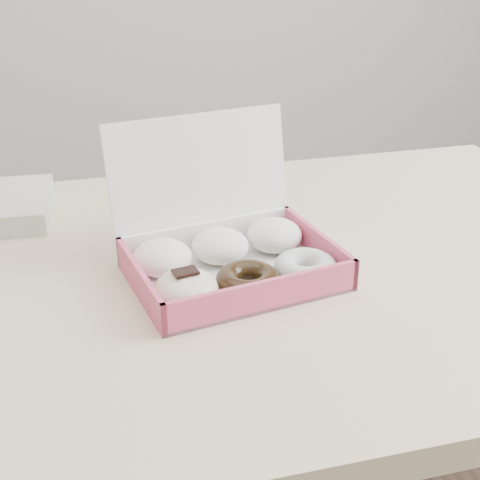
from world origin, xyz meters
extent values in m
cube|color=#D3BF8B|center=(0.00, 0.00, 0.73)|extent=(1.20, 0.80, 0.04)
cylinder|color=#D3BF8B|center=(0.55, 0.35, 0.35)|extent=(0.05, 0.05, 0.71)
cube|color=white|center=(-0.05, -0.04, 0.75)|extent=(0.30, 0.24, 0.01)
cube|color=#D54C6C|center=(-0.03, -0.13, 0.77)|extent=(0.27, 0.05, 0.05)
cube|color=white|center=(-0.06, 0.05, 0.77)|extent=(0.27, 0.05, 0.05)
cube|color=#D54C6C|center=(-0.18, -0.06, 0.77)|extent=(0.04, 0.20, 0.05)
cube|color=#D54C6C|center=(0.08, -0.02, 0.77)|extent=(0.04, 0.20, 0.05)
cube|color=white|center=(-0.07, 0.07, 0.85)|extent=(0.27, 0.09, 0.19)
ellipsoid|color=white|center=(-0.14, -0.01, 0.78)|extent=(0.09, 0.09, 0.05)
ellipsoid|color=white|center=(-0.05, 0.01, 0.78)|extent=(0.09, 0.09, 0.05)
ellipsoid|color=white|center=(0.03, 0.02, 0.78)|extent=(0.09, 0.09, 0.05)
ellipsoid|color=beige|center=(-0.12, -0.10, 0.78)|extent=(0.09, 0.09, 0.05)
cube|color=black|center=(-0.12, -0.10, 0.80)|extent=(0.03, 0.03, 0.00)
torus|color=black|center=(-0.04, -0.09, 0.77)|extent=(0.10, 0.10, 0.03)
torus|color=silver|center=(0.05, -0.07, 0.77)|extent=(0.10, 0.10, 0.03)
camera|label=1|loc=(-0.24, -0.82, 1.20)|focal=50.00mm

